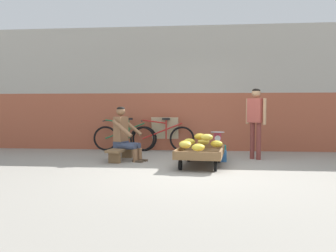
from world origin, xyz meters
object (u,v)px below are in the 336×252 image
Objects in this scene: banana_cart at (201,153)px; vendor_seated at (124,134)px; weighing_scale at (218,138)px; sign_board at (165,134)px; bicycle_near_left at (125,137)px; customer_adult at (256,115)px; low_bench at (121,151)px; shopping_bag at (222,156)px; plastic_crate at (217,152)px; bicycle_far_left at (162,138)px.

banana_cart is 1.72m from vendor_seated.
sign_board is (-1.30, 1.36, -0.02)m from weighing_scale.
bicycle_near_left is 1.09× the size of customer_adult.
low_bench is 0.38m from vendor_seated.
sign_board is 3.63× the size of shopping_bag.
sign_board is at bearing 133.77° from plastic_crate.
sign_board is (0.06, 0.20, 0.08)m from bicycle_far_left.
shopping_bag is (1.43, -1.58, -0.23)m from bicycle_far_left.
bicycle_near_left reaches higher than shopping_bag.
sign_board is at bearing 12.08° from bicycle_near_left.
customer_adult reaches higher than shopping_bag.
vendor_seated reaches higher than weighing_scale.
shopping_bag is at bearing 52.74° from banana_cart.
customer_adult is (2.17, -1.17, 0.60)m from bicycle_far_left.
shopping_bag is at bearing -151.36° from customer_adult.
plastic_crate is (0.36, 0.99, -0.09)m from banana_cart.
shopping_bag is (2.13, 0.03, -0.08)m from low_bench.
plastic_crate is at bearing -46.23° from sign_board.
bicycle_near_left is at bearing 147.08° from shopping_bag.
bicycle_near_left is at bearing 99.80° from low_bench.
customer_adult is (2.12, -1.37, 0.52)m from sign_board.
bicycle_near_left is (-0.36, 1.61, -0.21)m from vendor_seated.
weighing_scale is at bearing 12.25° from low_bench.
bicycle_far_left is at bearing 139.58° from plastic_crate.
vendor_seated is 0.69× the size of bicycle_far_left.
plastic_crate is at bearing 179.00° from customer_adult.
banana_cart is 1.75× the size of sign_board.
bicycle_far_left is at bearing -106.69° from sign_board.
low_bench is at bearing -112.69° from sign_board.
weighing_scale reaches higher than banana_cart.
weighing_scale is 0.34× the size of sign_board.
banana_cart is 0.92× the size of bicycle_far_left.
banana_cart is 1.69m from customer_adult.
plastic_crate is 1.80m from bicycle_far_left.
banana_cart is at bearing -110.03° from plastic_crate.
low_bench is 2.13m from shopping_bag.
bicycle_near_left is (-1.96, 2.13, 0.11)m from banana_cart.
vendor_seated is 1.31× the size of sign_board.
bicycle_near_left is at bearing -178.77° from bicycle_far_left.
bicycle_near_left is (-2.33, 1.14, 0.20)m from plastic_crate.
bicycle_near_left reaches higher than weighing_scale.
customer_adult reaches higher than banana_cart.
bicycle_far_left is (-1.36, 1.16, -0.10)m from weighing_scale.
bicycle_far_left is 2.54m from customer_adult.
vendor_seated is at bearing -166.44° from weighing_scale.
bicycle_far_left is (0.69, 1.60, 0.15)m from low_bench.
vendor_seated is at bearing -19.72° from low_bench.
bicycle_near_left is at bearing 159.89° from customer_adult.
bicycle_near_left is at bearing 102.45° from vendor_seated.
vendor_seated is 2.10m from shopping_bag.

